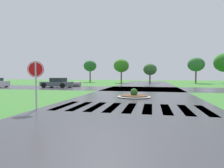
{
  "coord_description": "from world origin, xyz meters",
  "views": [
    {
      "loc": [
        1.1,
        -4.08,
        1.69
      ],
      "look_at": [
        -1.56,
        8.55,
        1.07
      ],
      "focal_mm": 30.46,
      "sensor_mm": 36.0,
      "label": 1
    }
  ],
  "objects_px": {
    "median_island": "(134,96)",
    "car_silver_hatch": "(57,83)",
    "stop_sign": "(36,74)",
    "drainage_pipe_stack": "(76,84)"
  },
  "relations": [
    {
      "from": "stop_sign",
      "to": "car_silver_hatch",
      "type": "xyz_separation_m",
      "value": [
        -7.19,
        15.54,
        -1.14
      ]
    },
    {
      "from": "median_island",
      "to": "car_silver_hatch",
      "type": "distance_m",
      "value": 14.71
    },
    {
      "from": "stop_sign",
      "to": "drainage_pipe_stack",
      "type": "distance_m",
      "value": 18.9
    },
    {
      "from": "median_island",
      "to": "drainage_pipe_stack",
      "type": "xyz_separation_m",
      "value": [
        -9.6,
        11.9,
        0.22
      ]
    },
    {
      "from": "stop_sign",
      "to": "median_island",
      "type": "height_order",
      "value": "stop_sign"
    },
    {
      "from": "median_island",
      "to": "drainage_pipe_stack",
      "type": "relative_size",
      "value": 1.68
    },
    {
      "from": "car_silver_hatch",
      "to": "drainage_pipe_stack",
      "type": "relative_size",
      "value": 2.92
    },
    {
      "from": "median_island",
      "to": "car_silver_hatch",
      "type": "bearing_deg",
      "value": 140.21
    },
    {
      "from": "stop_sign",
      "to": "car_silver_hatch",
      "type": "relative_size",
      "value": 0.53
    },
    {
      "from": "car_silver_hatch",
      "to": "drainage_pipe_stack",
      "type": "height_order",
      "value": "car_silver_hatch"
    }
  ]
}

